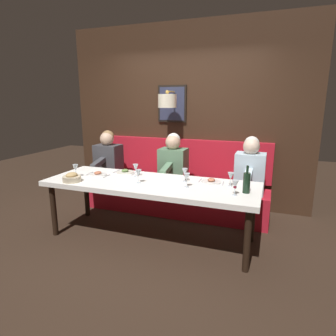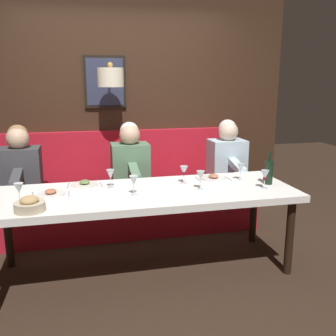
% 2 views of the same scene
% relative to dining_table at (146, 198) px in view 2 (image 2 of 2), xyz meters
% --- Properties ---
extents(ground_plane, '(12.00, 12.00, 0.00)m').
position_rel_dining_table_xyz_m(ground_plane, '(0.00, 0.00, -0.68)').
color(ground_plane, '#332319').
extents(dining_table, '(0.90, 2.61, 0.74)m').
position_rel_dining_table_xyz_m(dining_table, '(0.00, 0.00, 0.00)').
color(dining_table, white).
rests_on(dining_table, ground_plane).
extents(banquette_bench, '(0.52, 2.81, 0.45)m').
position_rel_dining_table_xyz_m(banquette_bench, '(0.89, 0.00, -0.45)').
color(banquette_bench, red).
rests_on(banquette_bench, ground_plane).
extents(back_wall_panel, '(0.59, 4.01, 2.90)m').
position_rel_dining_table_xyz_m(back_wall_panel, '(1.46, 0.00, 0.69)').
color(back_wall_panel, '#382316').
rests_on(back_wall_panel, ground_plane).
extents(diner_nearest, '(0.60, 0.40, 0.79)m').
position_rel_dining_table_xyz_m(diner_nearest, '(0.88, -1.10, 0.14)').
color(diner_nearest, silver).
rests_on(diner_nearest, banquette_bench).
extents(diner_near, '(0.60, 0.40, 0.79)m').
position_rel_dining_table_xyz_m(diner_near, '(0.88, 0.01, 0.14)').
color(diner_near, '#567A5B').
rests_on(diner_near, banquette_bench).
extents(diner_middle, '(0.60, 0.40, 0.79)m').
position_rel_dining_table_xyz_m(diner_middle, '(0.88, 1.13, 0.14)').
color(diner_middle, '#3D3D42').
rests_on(diner_middle, banquette_bench).
extents(place_setting_0, '(0.24, 0.31, 0.05)m').
position_rel_dining_table_xyz_m(place_setting_0, '(0.23, -0.70, 0.08)').
color(place_setting_0, silver).
rests_on(place_setting_0, dining_table).
extents(place_setting_1, '(0.24, 0.32, 0.05)m').
position_rel_dining_table_xyz_m(place_setting_1, '(0.06, 0.78, 0.08)').
color(place_setting_1, white).
rests_on(place_setting_1, dining_table).
extents(place_setting_2, '(0.24, 0.32, 0.05)m').
position_rel_dining_table_xyz_m(place_setting_2, '(0.30, 0.51, 0.08)').
color(place_setting_2, silver).
rests_on(place_setting_2, dining_table).
extents(wine_glass_0, '(0.07, 0.07, 0.16)m').
position_rel_dining_table_xyz_m(wine_glass_0, '(-0.09, 0.11, 0.18)').
color(wine_glass_0, silver).
rests_on(wine_glass_0, dining_table).
extents(wine_glass_1, '(0.07, 0.07, 0.16)m').
position_rel_dining_table_xyz_m(wine_glass_1, '(0.15, -0.94, 0.18)').
color(wine_glass_1, silver).
rests_on(wine_glass_1, dining_table).
extents(wine_glass_2, '(0.07, 0.07, 0.16)m').
position_rel_dining_table_xyz_m(wine_glass_2, '(-0.06, -0.48, 0.18)').
color(wine_glass_2, silver).
rests_on(wine_glass_2, dining_table).
extents(wine_glass_3, '(0.07, 0.07, 0.16)m').
position_rel_dining_table_xyz_m(wine_glass_3, '(-0.12, 1.00, 0.18)').
color(wine_glass_3, silver).
rests_on(wine_glass_3, dining_table).
extents(wine_glass_4, '(0.07, 0.07, 0.16)m').
position_rel_dining_table_xyz_m(wine_glass_4, '(-0.16, -1.03, 0.18)').
color(wine_glass_4, silver).
rests_on(wine_glass_4, dining_table).
extents(wine_glass_5, '(0.07, 0.07, 0.16)m').
position_rel_dining_table_xyz_m(wine_glass_5, '(0.17, 0.28, 0.18)').
color(wine_glass_5, silver).
rests_on(wine_glass_5, dining_table).
extents(wine_glass_6, '(0.07, 0.07, 0.16)m').
position_rel_dining_table_xyz_m(wine_glass_6, '(0.16, -0.39, 0.18)').
color(wine_glass_6, silver).
rests_on(wine_glass_6, dining_table).
extents(wine_bottle, '(0.08, 0.08, 0.30)m').
position_rel_dining_table_xyz_m(wine_bottle, '(-0.04, -1.14, 0.18)').
color(wine_bottle, black).
rests_on(wine_bottle, dining_table).
extents(bread_bowl, '(0.22, 0.22, 0.12)m').
position_rel_dining_table_xyz_m(bread_bowl, '(-0.32, 0.90, 0.11)').
color(bread_bowl, beige).
rests_on(bread_bowl, dining_table).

